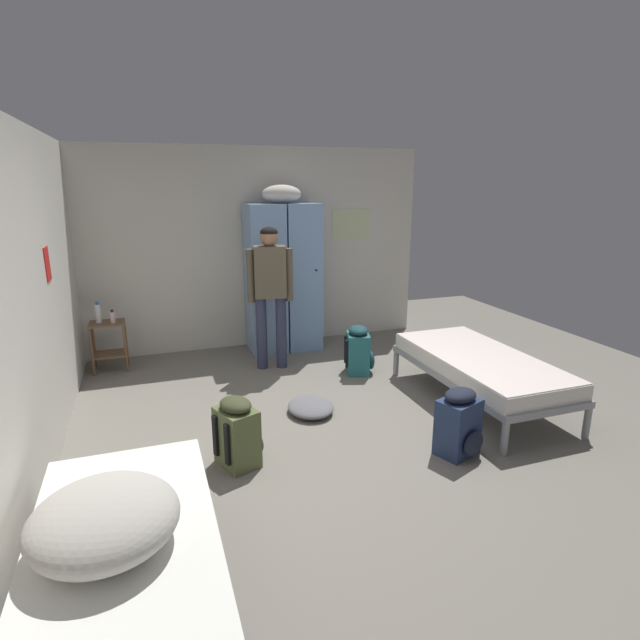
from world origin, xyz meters
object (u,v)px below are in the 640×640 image
bedding_heap (104,520)px  person_traveler (270,285)px  shelf_unit (109,341)px  lotion_bottle (113,317)px  backpack_navy (459,424)px  locker_bank (283,275)px  backpack_olive (238,433)px  backpack_teal (359,351)px  bed_right (480,366)px  water_bottle (98,313)px  clothes_pile_grey (311,407)px  bed_left_front (125,566)px

bedding_heap → person_traveler: (1.59, 3.28, 0.35)m
shelf_unit → lotion_bottle: bearing=-29.7°
bedding_heap → backpack_navy: bearing=19.6°
locker_bank → lotion_bottle: 2.07m
backpack_olive → backpack_teal: 2.21m
locker_bank → shelf_unit: bearing=-176.5°
bedding_heap → backpack_olive: bearing=57.7°
bedding_heap → lotion_bottle: bearing=91.8°
bed_right → backpack_teal: backpack_teal is taller
water_bottle → clothes_pile_grey: bearing=-44.3°
lotion_bottle → clothes_pile_grey: size_ratio=0.31×
lotion_bottle → backpack_teal: size_ratio=0.28×
clothes_pile_grey → shelf_unit: bearing=134.8°
backpack_teal → person_traveler: bearing=151.3°
bed_right → lotion_bottle: (-3.38, 2.10, 0.26)m
shelf_unit → lotion_bottle: 0.30m
shelf_unit → bed_right: (3.45, -2.14, 0.04)m
bed_left_front → backpack_olive: bearing=60.1°
locker_bank → person_traveler: 0.74m
backpack_navy → lotion_bottle: bearing=132.3°
bedding_heap → clothes_pile_grey: bearing=50.6°
water_bottle → shelf_unit: bearing=-14.0°
bed_right → water_bottle: 4.15m
shelf_unit → bed_right: 4.06m
water_bottle → backpack_teal: bearing=-20.8°
bed_right → backpack_navy: bearing=-134.1°
bedding_heap → locker_bank: bearing=64.1°
bed_right → person_traveler: 2.40m
lotion_bottle → backpack_navy: (2.63, -2.88, -0.38)m
backpack_olive → backpack_navy: bearing=-14.2°
lotion_bottle → backpack_olive: size_ratio=0.28×
backpack_navy → clothes_pile_grey: 1.42m
bed_left_front → person_traveler: (1.52, 3.30, 0.60)m
bed_left_front → water_bottle: bearing=94.9°
backpack_olive → clothes_pile_grey: (0.80, 0.67, -0.20)m
locker_bank → bedding_heap: locker_bank is taller
lotion_bottle → clothes_pile_grey: 2.57m
bedding_heap → backpack_teal: bearing=48.5°
water_bottle → person_traveler: bearing=-16.6°
bed_left_front → backpack_navy: (2.45, 0.91, -0.12)m
water_bottle → lotion_bottle: bearing=-21.8°
person_traveler → water_bottle: person_traveler is taller
shelf_unit → person_traveler: 1.96m
person_traveler → backpack_navy: (0.92, -2.39, -0.72)m
water_bottle → clothes_pile_grey: (1.90, -1.85, -0.62)m
backpack_navy → clothes_pile_grey: size_ratio=1.12×
backpack_navy → water_bottle: bearing=133.3°
person_traveler → clothes_pile_grey: 1.60m
lotion_bottle → backpack_olive: lotion_bottle is taller
water_bottle → backpack_olive: bearing=-66.4°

